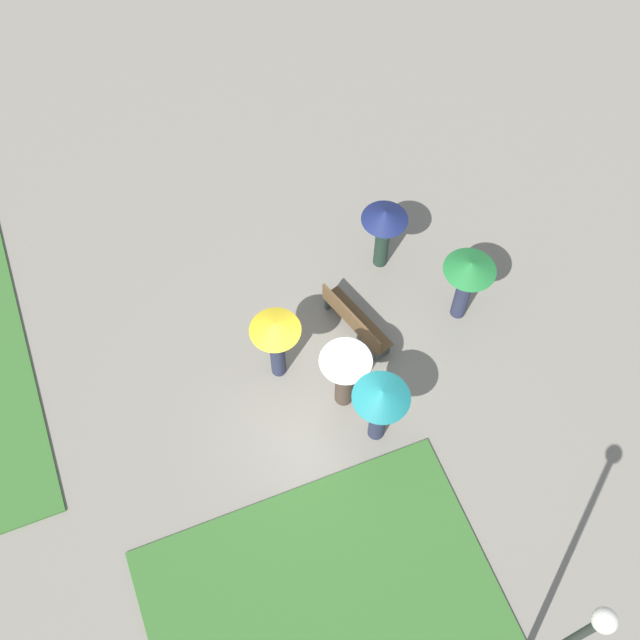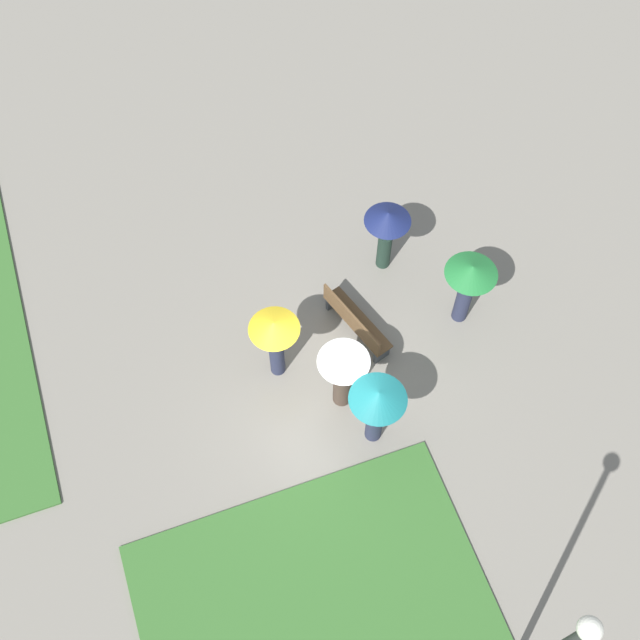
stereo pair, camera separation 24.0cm
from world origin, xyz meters
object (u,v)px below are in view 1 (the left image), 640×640
park_bench (355,321)px  crowd_person_green (468,276)px  crowd_person_white (345,370)px  crowd_person_teal (380,402)px  crowd_person_navy (384,225)px  crowd_person_yellow (276,337)px

park_bench → crowd_person_green: size_ratio=0.98×
park_bench → crowd_person_white: crowd_person_white is taller
crowd_person_teal → park_bench: bearing=-158.0°
crowd_person_navy → crowd_person_white: (-2.81, 2.03, -0.12)m
crowd_person_yellow → crowd_person_white: size_ratio=1.05×
crowd_person_yellow → crowd_person_white: crowd_person_yellow is taller
crowd_person_yellow → crowd_person_white: bearing=-129.0°
crowd_person_navy → crowd_person_white: 3.47m
crowd_person_teal → crowd_person_white: (0.94, 0.31, -0.21)m
crowd_person_green → crowd_person_white: size_ratio=1.03×
crowd_person_yellow → crowd_person_green: 4.08m
crowd_person_green → crowd_person_white: bearing=-118.2°
crowd_person_teal → crowd_person_navy: crowd_person_teal is taller
crowd_person_green → park_bench: bearing=-145.0°
park_bench → crowd_person_green: (-0.37, -2.28, 0.94)m
crowd_person_white → crowd_person_green: bearing=145.1°
crowd_person_white → crowd_person_teal: bearing=55.7°
park_bench → crowd_person_green: bearing=-116.5°
crowd_person_green → crowd_person_white: crowd_person_green is taller
crowd_person_navy → crowd_person_teal: bearing=121.9°
crowd_person_teal → crowd_person_navy: (3.75, -1.72, -0.09)m
crowd_person_green → crowd_person_teal: (-1.92, 2.76, 0.04)m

